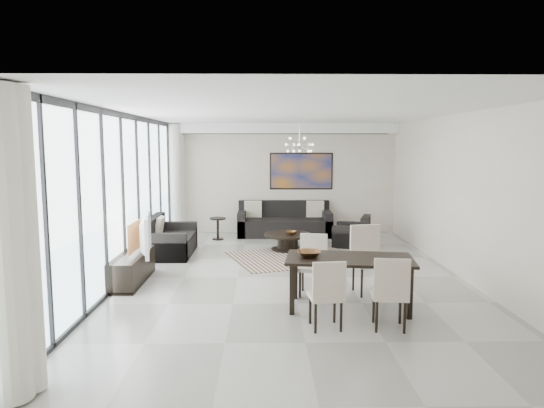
{
  "coord_description": "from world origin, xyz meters",
  "views": [
    {
      "loc": [
        -0.49,
        -8.4,
        2.35
      ],
      "look_at": [
        -0.34,
        0.55,
        1.25
      ],
      "focal_mm": 32.0,
      "sensor_mm": 36.0,
      "label": 1
    }
  ],
  "objects_px": {
    "television": "(141,235)",
    "dining_table": "(349,263)",
    "sofa_main": "(284,224)",
    "coffee_table": "(288,241)",
    "tv_console": "(132,268)"
  },
  "relations": [
    {
      "from": "television",
      "to": "dining_table",
      "type": "xyz_separation_m",
      "value": [
        3.33,
        -1.42,
        -0.16
      ]
    },
    {
      "from": "sofa_main",
      "to": "television",
      "type": "bearing_deg",
      "value": -121.44
    },
    {
      "from": "coffee_table",
      "to": "sofa_main",
      "type": "height_order",
      "value": "sofa_main"
    },
    {
      "from": "coffee_table",
      "to": "sofa_main",
      "type": "relative_size",
      "value": 0.44
    },
    {
      "from": "sofa_main",
      "to": "coffee_table",
      "type": "bearing_deg",
      "value": -89.94
    },
    {
      "from": "tv_console",
      "to": "dining_table",
      "type": "distance_m",
      "value": 3.78
    },
    {
      "from": "tv_console",
      "to": "television",
      "type": "xyz_separation_m",
      "value": [
        0.16,
        0.03,
        0.58
      ]
    },
    {
      "from": "coffee_table",
      "to": "television",
      "type": "bearing_deg",
      "value": -136.71
    },
    {
      "from": "sofa_main",
      "to": "television",
      "type": "distance_m",
      "value": 5.08
    },
    {
      "from": "television",
      "to": "dining_table",
      "type": "height_order",
      "value": "television"
    },
    {
      "from": "dining_table",
      "to": "tv_console",
      "type": "bearing_deg",
      "value": 158.32
    },
    {
      "from": "dining_table",
      "to": "sofa_main",
      "type": "bearing_deg",
      "value": 96.88
    },
    {
      "from": "sofa_main",
      "to": "tv_console",
      "type": "relative_size",
      "value": 1.54
    },
    {
      "from": "television",
      "to": "dining_table",
      "type": "distance_m",
      "value": 3.62
    },
    {
      "from": "tv_console",
      "to": "coffee_table",
      "type": "bearing_deg",
      "value": 41.96
    }
  ]
}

